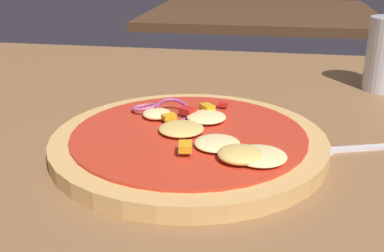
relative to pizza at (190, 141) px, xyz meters
name	(u,v)px	position (x,y,z in m)	size (l,w,h in m)	color
dining_table	(245,150)	(0.06, 0.04, -0.02)	(1.28, 0.94, 0.03)	brown
pizza	(190,141)	(0.00, 0.00, 0.00)	(0.30, 0.30, 0.04)	tan
fork	(354,148)	(0.18, 0.03, -0.01)	(0.17, 0.07, 0.01)	silver
background_table	(262,14)	(0.04, 1.17, -0.02)	(0.74, 0.67, 0.03)	#4C301C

